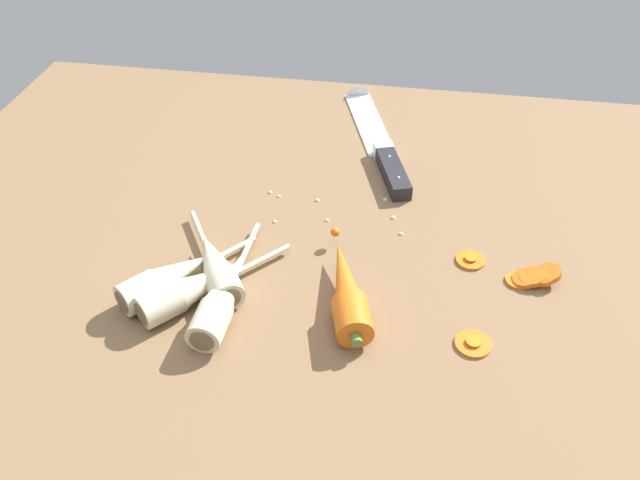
{
  "coord_description": "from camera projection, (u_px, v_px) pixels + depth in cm",
  "views": [
    {
      "loc": [
        10.52,
        -66.4,
        56.07
      ],
      "look_at": [
        0.0,
        -2.0,
        1.5
      ],
      "focal_mm": 37.26,
      "sensor_mm": 36.0,
      "label": 1
    }
  ],
  "objects": [
    {
      "name": "carrot_slice_stray_mid",
      "position": [
        471.0,
        259.0,
        0.84
      ],
      "size": [
        3.69,
        3.69,
        0.7
      ],
      "color": "orange",
      "rests_on": "ground_plane"
    },
    {
      "name": "parsnip_front",
      "position": [
        168.0,
        278.0,
        0.79
      ],
      "size": [
        13.81,
        16.12,
        4.0
      ],
      "color": "beige",
      "rests_on": "ground_plane"
    },
    {
      "name": "chefs_knife",
      "position": [
        375.0,
        133.0,
        1.07
      ],
      "size": [
        14.12,
        34.0,
        4.18
      ],
      "color": "silver",
      "rests_on": "ground_plane"
    },
    {
      "name": "carrot_slice_stray_near",
      "position": [
        473.0,
        343.0,
        0.73
      ],
      "size": [
        4.08,
        4.08,
        0.7
      ],
      "color": "orange",
      "rests_on": "ground_plane"
    },
    {
      "name": "parsnip_mid_right",
      "position": [
        216.0,
        266.0,
        0.81
      ],
      "size": [
        11.64,
        17.23,
        4.0
      ],
      "color": "beige",
      "rests_on": "ground_plane"
    },
    {
      "name": "parsnip_mid_left",
      "position": [
        222.0,
        296.0,
        0.77
      ],
      "size": [
        4.51,
        21.87,
        4.0
      ],
      "color": "beige",
      "rests_on": "ground_plane"
    },
    {
      "name": "whole_carrot",
      "position": [
        347.0,
        290.0,
        0.77
      ],
      "size": [
        8.09,
        19.1,
        4.2
      ],
      "color": "orange",
      "rests_on": "ground_plane"
    },
    {
      "name": "mince_crumbs",
      "position": [
        335.0,
        208.0,
        0.92
      ],
      "size": [
        19.88,
        8.11,
        0.66
      ],
      "color": "beige",
      "rests_on": "ground_plane"
    },
    {
      "name": "parsnip_back",
      "position": [
        193.0,
        289.0,
        0.78
      ],
      "size": [
        15.6,
        16.88,
        4.0
      ],
      "color": "beige",
      "rests_on": "ground_plane"
    },
    {
      "name": "carrot_slice_stack",
      "position": [
        533.0,
        277.0,
        0.81
      ],
      "size": [
        6.62,
        3.79,
        2.48
      ],
      "color": "orange",
      "rests_on": "ground_plane"
    },
    {
      "name": "ground_plane",
      "position": [
        322.0,
        251.0,
        0.89
      ],
      "size": [
        120.0,
        90.0,
        4.0
      ],
      "primitive_type": "cube",
      "color": "brown"
    }
  ]
}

